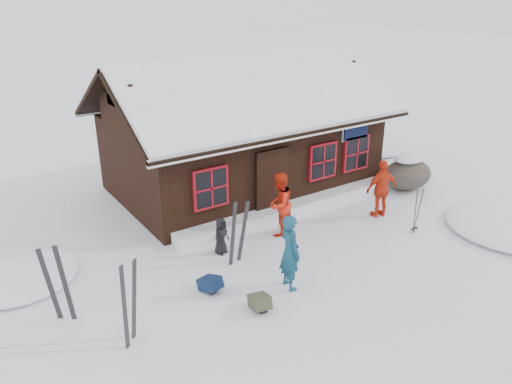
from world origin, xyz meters
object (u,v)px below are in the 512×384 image
(skier_teal, at_px, (290,252))
(ski_pair_left, at_px, (129,304))
(boulder, at_px, (407,173))
(skier_crouched, at_px, (221,236))
(ski_poles, at_px, (417,211))
(skier_orange_left, at_px, (279,204))
(backpack_blue, at_px, (210,286))
(backpack_olive, at_px, (260,304))
(skier_orange_right, at_px, (382,189))

(skier_teal, bearing_deg, ski_pair_left, 93.71)
(boulder, relative_size, ski_pair_left, 1.03)
(skier_crouched, distance_m, ski_poles, 5.41)
(skier_orange_left, height_order, backpack_blue, skier_orange_left)
(skier_orange_left, bearing_deg, skier_crouched, -25.90)
(skier_teal, height_order, boulder, skier_teal)
(skier_crouched, relative_size, boulder, 0.54)
(boulder, bearing_deg, backpack_olive, -159.95)
(ski_pair_left, relative_size, backpack_blue, 3.49)
(boulder, height_order, backpack_olive, boulder)
(skier_teal, xyz_separation_m, skier_orange_left, (1.36, 2.23, -0.01))
(skier_teal, relative_size, skier_crouched, 1.83)
(backpack_olive, bearing_deg, skier_crouched, 90.21)
(skier_orange_left, distance_m, ski_pair_left, 5.35)
(skier_orange_left, xyz_separation_m, skier_orange_right, (3.14, -0.74, -0.01))
(skier_crouched, bearing_deg, backpack_olive, -122.39)
(skier_teal, xyz_separation_m, boulder, (6.88, 2.54, -0.36))
(ski_poles, relative_size, backpack_blue, 2.64)
(skier_orange_right, bearing_deg, skier_crouched, 4.37)
(ski_pair_left, distance_m, backpack_olive, 2.71)
(skier_orange_left, bearing_deg, skier_orange_right, 139.57)
(backpack_olive, bearing_deg, ski_poles, 18.60)
(ski_poles, height_order, backpack_olive, ski_poles)
(boulder, relative_size, ski_poles, 1.36)
(ski_poles, xyz_separation_m, backpack_olive, (-5.60, -0.60, -0.48))
(boulder, bearing_deg, skier_orange_right, -156.39)
(skier_teal, height_order, ski_pair_left, skier_teal)
(ski_poles, bearing_deg, backpack_blue, 174.52)
(skier_teal, height_order, skier_orange_right, skier_teal)
(boulder, distance_m, ski_pair_left, 10.74)
(ski_pair_left, bearing_deg, backpack_blue, -14.84)
(skier_orange_left, bearing_deg, ski_poles, 120.98)
(skier_crouched, xyz_separation_m, backpack_olive, (-0.55, -2.54, -0.35))
(ski_poles, height_order, backpack_blue, ski_poles)
(skier_crouched, bearing_deg, skier_orange_left, -18.74)
(skier_teal, bearing_deg, skier_orange_left, -24.24)
(ski_pair_left, bearing_deg, ski_poles, -31.60)
(skier_crouched, bearing_deg, skier_teal, -97.56)
(skier_teal, distance_m, ski_poles, 4.58)
(skier_orange_right, distance_m, boulder, 2.62)
(skier_orange_left, relative_size, skier_orange_right, 1.02)
(skier_orange_left, bearing_deg, skier_teal, 31.49)
(skier_orange_right, xyz_separation_m, boulder, (2.38, 1.04, -0.34))
(backpack_blue, bearing_deg, skier_crouched, 39.49)
(backpack_olive, bearing_deg, boulder, 32.56)
(skier_orange_left, xyz_separation_m, ski_pair_left, (-4.96, -2.02, -0.07))
(skier_teal, bearing_deg, skier_orange_right, -64.59)
(skier_teal, height_order, backpack_blue, skier_teal)
(skier_crouched, relative_size, backpack_blue, 1.96)
(boulder, distance_m, ski_poles, 3.26)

